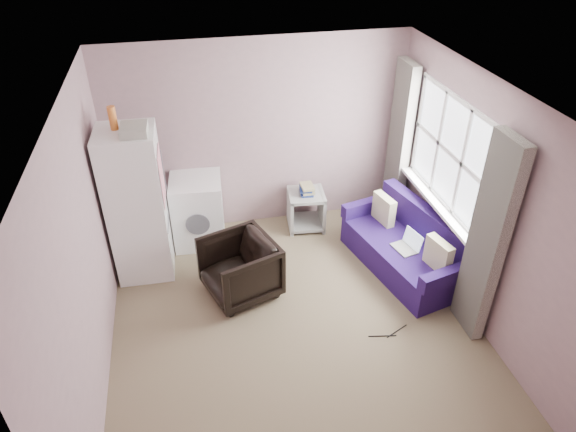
% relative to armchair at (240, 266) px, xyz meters
% --- Properties ---
extents(room, '(3.84, 4.24, 2.54)m').
position_rel_armchair_xyz_m(room, '(0.51, -0.63, 0.87)').
color(room, '#7C6C51').
rests_on(room, ground).
extents(armchair, '(0.90, 0.93, 0.76)m').
position_rel_armchair_xyz_m(armchair, '(0.00, 0.00, 0.00)').
color(armchair, black).
rests_on(armchair, ground).
extents(fridge, '(0.66, 0.64, 2.07)m').
position_rel_armchair_xyz_m(fridge, '(-1.05, 0.67, 0.54)').
color(fridge, white).
rests_on(fridge, ground).
extents(washing_machine, '(0.68, 0.68, 0.89)m').
position_rel_armchair_xyz_m(washing_machine, '(-0.38, 1.14, 0.09)').
color(washing_machine, white).
rests_on(washing_machine, ground).
extents(side_table, '(0.52, 0.52, 0.65)m').
position_rel_armchair_xyz_m(side_table, '(1.05, 1.15, -0.08)').
color(side_table, gray).
rests_on(side_table, ground).
extents(sofa, '(1.14, 1.81, 0.75)m').
position_rel_armchair_xyz_m(sofa, '(2.03, 0.05, -0.11)').
color(sofa, '#2A145E').
rests_on(sofa, ground).
extents(window_dressing, '(0.17, 2.62, 2.18)m').
position_rel_armchair_xyz_m(window_dressing, '(2.28, 0.06, 0.73)').
color(window_dressing, white).
rests_on(window_dressing, ground).
extents(floor_cables, '(0.46, 0.14, 0.01)m').
position_rel_armchair_xyz_m(floor_cables, '(1.43, -0.98, -0.38)').
color(floor_cables, black).
rests_on(floor_cables, ground).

